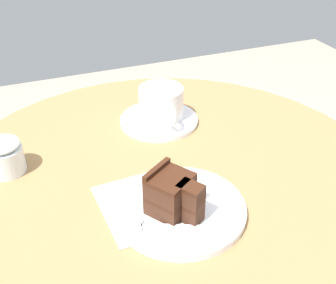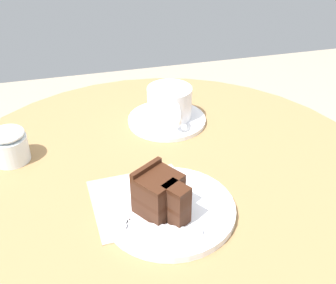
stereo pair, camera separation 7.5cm
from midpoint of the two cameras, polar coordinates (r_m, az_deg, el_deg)
name	(u,v)px [view 2 (the right image)]	position (r m, az deg, el deg)	size (l,w,h in m)	color
cafe_table	(164,225)	(0.82, 2.20, -11.30)	(0.82, 0.82, 0.75)	olive
saucer	(167,120)	(0.89, 2.26, 2.94)	(0.16, 0.16, 0.01)	white
coffee_cup	(170,102)	(0.88, 2.71, 5.31)	(0.13, 0.09, 0.07)	white
teaspoon	(147,128)	(0.85, -0.27, 1.88)	(0.06, 0.08, 0.00)	silver
cake_plate	(170,209)	(0.66, 3.51, -9.24)	(0.21, 0.21, 0.01)	white
cake_slice	(161,195)	(0.63, 2.45, -7.27)	(0.09, 0.08, 0.07)	#422619
fork	(140,225)	(0.62, -0.27, -11.28)	(0.07, 0.14, 0.00)	silver
napkin	(146,200)	(0.68, 0.12, -7.94)	(0.16, 0.18, 0.00)	tan
sugar_pot	(9,145)	(0.80, -18.22, -0.48)	(0.07, 0.07, 0.07)	silver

